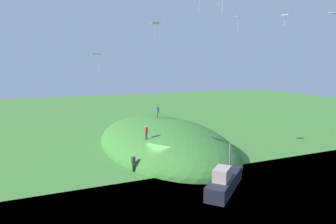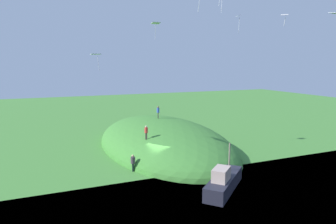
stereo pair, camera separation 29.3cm
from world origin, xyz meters
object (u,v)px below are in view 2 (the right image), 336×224
at_px(kite_4, 156,24).
at_px(kite_6, 239,17).
at_px(kite_8, 285,15).
at_px(person_watching_kites, 158,111).
at_px(person_walking_path, 133,161).
at_px(person_on_hilltop, 146,131).
at_px(mooring_post, 192,168).
at_px(kite_2, 335,15).
at_px(boat_on_lake, 224,182).
at_px(kite_0, 96,55).

bearing_deg(kite_4, kite_6, -110.34).
distance_m(kite_4, kite_8, 15.15).
distance_m(person_watching_kites, kite_6, 16.11).
xyz_separation_m(person_walking_path, kite_6, (2.45, -14.35, 15.65)).
relative_size(person_on_hilltop, kite_6, 0.76).
bearing_deg(kite_4, mooring_post, -176.02).
bearing_deg(kite_4, kite_2, -146.83).
bearing_deg(person_watching_kites, kite_6, -109.98).
xyz_separation_m(person_on_hilltop, kite_2, (-12.53, -13.09, 11.68)).
relative_size(person_walking_path, kite_6, 0.86).
bearing_deg(person_walking_path, kite_4, -7.41).
xyz_separation_m(person_on_hilltop, kite_8, (-9.37, -10.44, 11.91)).
height_order(person_on_hilltop, kite_2, kite_2).
xyz_separation_m(boat_on_lake, kite_4, (13.83, 1.19, 15.14)).
relative_size(kite_4, kite_6, 0.94).
distance_m(person_watching_kites, person_on_hilltop, 8.49).
distance_m(kite_2, kite_4, 19.25).
bearing_deg(person_on_hilltop, kite_2, 146.66).
height_order(person_walking_path, kite_8, kite_8).
bearing_deg(person_watching_kites, mooring_post, -162.04).
relative_size(kite_4, mooring_post, 1.80).
distance_m(person_watching_kites, kite_4, 11.97).
distance_m(person_walking_path, mooring_post, 6.17).
relative_size(kite_2, kite_8, 2.07).
bearing_deg(mooring_post, kite_4, 3.98).
bearing_deg(person_walking_path, kite_6, -48.57).
height_order(boat_on_lake, person_on_hilltop, person_on_hilltop).
height_order(kite_0, kite_6, kite_6).
distance_m(kite_0, kite_6, 18.27).
height_order(kite_0, kite_8, kite_8).
bearing_deg(mooring_post, person_watching_kites, -4.86).
bearing_deg(mooring_post, kite_6, -59.47).
bearing_deg(mooring_post, kite_8, -119.92).
distance_m(person_on_hilltop, kite_8, 18.40).
bearing_deg(person_walking_path, boat_on_lake, -110.67).
bearing_deg(kite_2, kite_6, 4.71).
height_order(kite_2, kite_8, kite_8).
bearing_deg(mooring_post, kite_0, 65.93).
bearing_deg(mooring_post, boat_on_lake, -173.48).
xyz_separation_m(kite_2, mooring_post, (7.35, 9.92, -14.80)).
height_order(person_walking_path, kite_6, kite_6).
distance_m(boat_on_lake, kite_4, 20.54).
xyz_separation_m(kite_6, mooring_post, (-5.24, 8.88, -16.23)).
relative_size(person_walking_path, kite_4, 0.91).
xyz_separation_m(person_watching_kites, kite_2, (-19.83, -8.86, 10.66)).
distance_m(person_walking_path, person_on_hilltop, 4.19).
height_order(person_watching_kites, kite_4, kite_4).
distance_m(boat_on_lake, kite_6, 20.74).
bearing_deg(kite_6, boat_on_lake, 141.15).
height_order(kite_8, mooring_post, kite_8).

